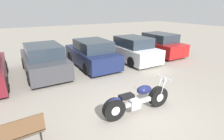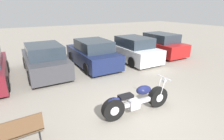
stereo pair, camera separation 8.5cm
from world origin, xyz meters
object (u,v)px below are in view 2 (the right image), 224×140
(parked_car_white, at_px, (132,50))
(motorcycle, at_px, (136,101))
(parked_car_navy, at_px, (93,54))
(park_bench, at_px, (4,135))
(parked_car_red, at_px, (159,45))
(parked_car_dark_grey, at_px, (45,60))

(parked_car_white, bearing_deg, motorcycle, -124.44)
(parked_car_navy, height_order, parked_car_white, same)
(parked_car_navy, bearing_deg, parked_car_white, -5.31)
(park_bench, bearing_deg, parked_car_navy, 49.54)
(parked_car_navy, height_order, parked_car_red, same)
(parked_car_white, xyz_separation_m, parked_car_red, (2.57, 0.35, 0.00))
(motorcycle, bearing_deg, park_bench, 179.16)
(motorcycle, bearing_deg, parked_car_dark_grey, 109.28)
(parked_car_red, xyz_separation_m, park_bench, (-9.43, -5.15, -0.14))
(parked_car_white, bearing_deg, parked_car_navy, 174.69)
(park_bench, bearing_deg, parked_car_red, 28.63)
(parked_car_red, relative_size, park_bench, 2.49)
(parked_car_red, bearing_deg, park_bench, -151.37)
(parked_car_white, height_order, park_bench, parked_car_white)
(parked_car_navy, relative_size, park_bench, 2.49)
(motorcycle, height_order, parked_car_red, parked_car_red)
(parked_car_red, distance_m, park_bench, 10.74)
(parked_car_dark_grey, height_order, parked_car_navy, same)
(parked_car_dark_grey, bearing_deg, parked_car_white, -3.52)
(parked_car_dark_grey, height_order, parked_car_white, same)
(park_bench, bearing_deg, parked_car_dark_grey, 71.31)
(parked_car_dark_grey, bearing_deg, motorcycle, -70.72)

